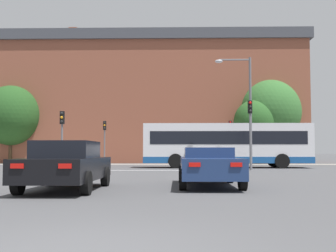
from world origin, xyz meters
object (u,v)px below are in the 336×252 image
(car_roadster_right, at_px, (209,166))
(bus_crossing_lead, at_px, (226,144))
(car_saloon_left, at_px, (67,165))
(street_lamp_junction, at_px, (244,100))
(traffic_light_far_right, at_px, (230,135))
(traffic_light_far_left, at_px, (105,135))
(traffic_light_near_right, at_px, (250,123))
(traffic_light_near_left, at_px, (62,130))
(pedestrian_waiting, at_px, (201,154))

(car_roadster_right, relative_size, bus_crossing_lead, 0.42)
(car_saloon_left, height_order, street_lamp_junction, street_lamp_junction)
(traffic_light_far_right, bearing_deg, traffic_light_far_left, 178.33)
(traffic_light_near_right, xyz_separation_m, traffic_light_far_right, (0.13, 10.92, -0.28))
(car_roadster_right, relative_size, traffic_light_near_right, 1.14)
(traffic_light_far_right, bearing_deg, car_roadster_right, -98.94)
(car_saloon_left, relative_size, bus_crossing_lead, 0.41)
(traffic_light_near_left, xyz_separation_m, pedestrian_waiting, (9.20, 11.98, -1.56))
(street_lamp_junction, bearing_deg, car_saloon_left, -117.54)
(car_roadster_right, height_order, street_lamp_junction, street_lamp_junction)
(traffic_light_near_right, distance_m, pedestrian_waiting, 11.92)
(traffic_light_far_right, relative_size, traffic_light_near_left, 1.06)
(traffic_light_far_left, distance_m, pedestrian_waiting, 8.77)
(bus_crossing_lead, relative_size, traffic_light_far_right, 3.02)
(traffic_light_far_left, height_order, traffic_light_near_right, traffic_light_near_right)
(bus_crossing_lead, distance_m, pedestrian_waiting, 7.88)
(car_roadster_right, xyz_separation_m, bus_crossing_lead, (2.44, 15.87, 0.99))
(bus_crossing_lead, height_order, traffic_light_far_right, traffic_light_far_right)
(traffic_light_near_right, bearing_deg, traffic_light_far_left, 134.49)
(car_roadster_right, distance_m, street_lamp_junction, 14.07)
(car_saloon_left, height_order, traffic_light_far_right, traffic_light_far_right)
(pedestrian_waiting, bearing_deg, car_saloon_left, -21.71)
(traffic_light_near_left, height_order, street_lamp_junction, street_lamp_junction)
(car_roadster_right, bearing_deg, traffic_light_near_right, 73.83)
(bus_crossing_lead, distance_m, traffic_light_far_left, 12.52)
(traffic_light_near_right, xyz_separation_m, street_lamp_junction, (-0.20, 1.04, 1.58))
(car_saloon_left, distance_m, traffic_light_near_right, 15.88)
(traffic_light_near_right, relative_size, traffic_light_near_left, 1.19)
(street_lamp_junction, bearing_deg, traffic_light_near_left, -172.42)
(pedestrian_waiting, bearing_deg, street_lamp_junction, 2.58)
(car_roadster_right, distance_m, traffic_light_near_left, 14.31)
(car_saloon_left, bearing_deg, street_lamp_junction, 62.49)
(traffic_light_far_right, relative_size, street_lamp_junction, 0.53)
(street_lamp_junction, bearing_deg, car_roadster_right, -104.07)
(bus_crossing_lead, relative_size, traffic_light_near_left, 3.21)
(traffic_light_near_right, relative_size, pedestrian_waiting, 2.73)
(car_saloon_left, bearing_deg, traffic_light_near_right, 60.09)
(car_roadster_right, bearing_deg, street_lamp_junction, 75.86)
(bus_crossing_lead, relative_size, street_lamp_junction, 1.60)
(traffic_light_near_right, bearing_deg, traffic_light_far_right, 89.31)
(traffic_light_near_left, bearing_deg, bus_crossing_lead, 21.87)
(traffic_light_near_right, bearing_deg, pedestrian_waiting, 102.04)
(car_roadster_right, xyz_separation_m, traffic_light_far_right, (3.62, 23.02, 1.95))
(traffic_light_near_left, bearing_deg, traffic_light_far_left, 87.06)
(street_lamp_junction, bearing_deg, bus_crossing_lead, 107.27)
(street_lamp_junction, height_order, pedestrian_waiting, street_lamp_junction)
(traffic_light_near_left, bearing_deg, traffic_light_near_right, 2.37)
(traffic_light_far_left, xyz_separation_m, traffic_light_near_left, (-0.60, -11.73, -0.15))
(car_saloon_left, height_order, traffic_light_near_left, traffic_light_near_left)
(car_saloon_left, distance_m, pedestrian_waiting, 25.71)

